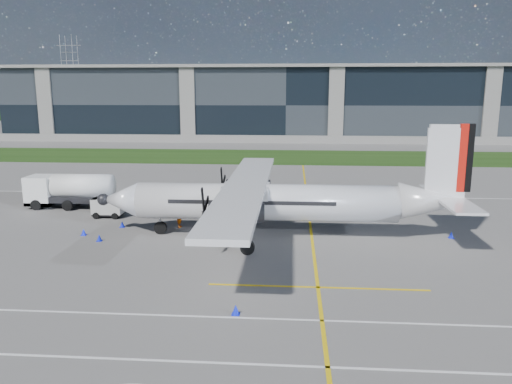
% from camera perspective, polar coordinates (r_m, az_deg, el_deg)
% --- Properties ---
extents(ground, '(400.00, 400.00, 0.00)m').
position_cam_1_polar(ground, '(72.46, 3.00, 3.21)').
color(ground, slate).
rests_on(ground, ground).
extents(grass_strip, '(400.00, 18.00, 0.04)m').
position_cam_1_polar(grass_strip, '(80.38, 3.13, 4.05)').
color(grass_strip, '#1B3D10').
rests_on(grass_strip, ground).
extents(terminal_building, '(120.00, 20.00, 15.00)m').
position_cam_1_polar(terminal_building, '(111.72, 3.51, 10.00)').
color(terminal_building, black).
rests_on(terminal_building, ground).
extents(tree_line, '(400.00, 6.00, 6.00)m').
position_cam_1_polar(tree_line, '(171.84, 3.78, 9.04)').
color(tree_line, black).
rests_on(tree_line, ground).
extents(pylon_west, '(9.00, 4.60, 30.00)m').
position_cam_1_polar(pylon_west, '(199.18, -20.39, 12.15)').
color(pylon_west, gray).
rests_on(pylon_west, ground).
extents(yellow_taxiway_centerline, '(0.20, 70.00, 0.01)m').
position_cam_1_polar(yellow_taxiway_centerline, '(43.00, 6.08, -2.65)').
color(yellow_taxiway_centerline, yellow).
rests_on(yellow_taxiway_centerline, ground).
extents(white_lane_line, '(90.00, 0.15, 0.01)m').
position_cam_1_polar(white_lane_line, '(20.62, -0.64, -19.08)').
color(white_lane_line, white).
rests_on(white_lane_line, ground).
extents(turboprop_aircraft, '(26.60, 27.58, 8.27)m').
position_cam_1_polar(turboprop_aircraft, '(35.75, 2.76, 1.28)').
color(turboprop_aircraft, white).
rests_on(turboprop_aircraft, ground).
extents(fuel_tanker_truck, '(8.26, 2.68, 3.10)m').
position_cam_1_polar(fuel_tanker_truck, '(48.49, -21.02, 0.13)').
color(fuel_tanker_truck, white).
rests_on(fuel_tanker_truck, ground).
extents(baggage_tug, '(2.67, 1.60, 1.60)m').
position_cam_1_polar(baggage_tug, '(43.84, -16.54, -1.72)').
color(baggage_tug, silver).
rests_on(baggage_tug, ground).
extents(ground_crew_person, '(0.59, 0.82, 1.98)m').
position_cam_1_polar(ground_crew_person, '(39.30, -8.73, -2.60)').
color(ground_crew_person, '#F25907').
rests_on(ground_crew_person, ground).
extents(safety_cone_fwd, '(0.36, 0.36, 0.50)m').
position_cam_1_polar(safety_cone_fwd, '(39.03, -19.10, -4.34)').
color(safety_cone_fwd, '#0E1EF2').
rests_on(safety_cone_fwd, ground).
extents(safety_cone_nose_port, '(0.36, 0.36, 0.50)m').
position_cam_1_polar(safety_cone_nose_port, '(37.20, -17.48, -5.00)').
color(safety_cone_nose_port, '#0E1EF2').
rests_on(safety_cone_nose_port, ground).
extents(safety_cone_portwing, '(0.36, 0.36, 0.50)m').
position_cam_1_polar(safety_cone_portwing, '(24.44, -2.34, -13.28)').
color(safety_cone_portwing, '#0E1EF2').
rests_on(safety_cone_portwing, ground).
extents(safety_cone_stbdwing, '(0.36, 0.36, 0.50)m').
position_cam_1_polar(safety_cone_stbdwing, '(50.70, 0.82, -0.11)').
color(safety_cone_stbdwing, '#0E1EF2').
rests_on(safety_cone_stbdwing, ground).
extents(safety_cone_nose_stbd, '(0.36, 0.36, 0.50)m').
position_cam_1_polar(safety_cone_nose_stbd, '(40.39, -15.05, -3.56)').
color(safety_cone_nose_stbd, '#0E1EF2').
rests_on(safety_cone_nose_stbd, ground).
extents(safety_cone_tail, '(0.36, 0.36, 0.50)m').
position_cam_1_polar(safety_cone_tail, '(38.87, 21.43, -4.57)').
color(safety_cone_tail, '#0E1EF2').
rests_on(safety_cone_tail, ground).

